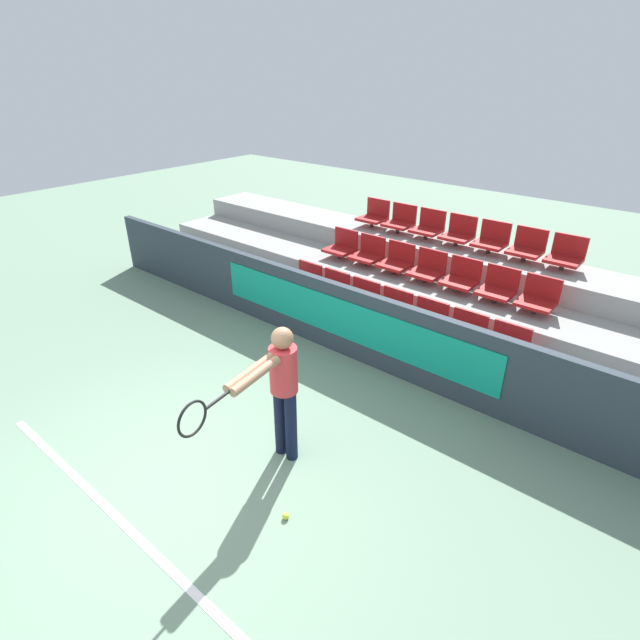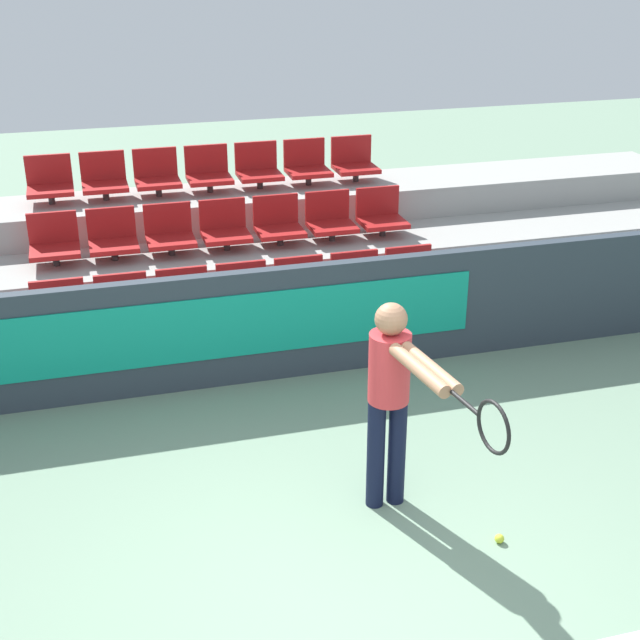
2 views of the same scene
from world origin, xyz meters
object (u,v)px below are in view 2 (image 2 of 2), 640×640
at_px(stadium_chair_1, 123,307).
at_px(stadium_chair_6, 412,277).
at_px(stadium_chair_14, 50,183).
at_px(stadium_chair_11, 278,224).
at_px(stadium_chair_18, 258,169).
at_px(stadium_chair_19, 307,165).
at_px(stadium_chair_2, 185,300).
at_px(stadium_chair_4, 302,288).
at_px(stadium_chair_5, 358,282).
at_px(stadium_chair_8, 113,238).
at_px(stadium_chair_13, 381,215).
at_px(stadium_chair_7, 54,243).
at_px(stadium_chair_15, 104,179).
at_px(tennis_player, 395,390).
at_px(stadium_chair_9, 170,233).
at_px(stadium_chair_20, 354,162).
at_px(stadium_chair_17, 208,172).
at_px(tennis_ball, 499,539).
at_px(stadium_chair_10, 225,228).
at_px(stadium_chair_0, 59,313).
at_px(stadium_chair_12, 330,219).
at_px(stadium_chair_16, 157,176).
at_px(stadium_chair_3, 244,294).

distance_m(stadium_chair_1, stadium_chair_6, 2.93).
bearing_deg(stadium_chair_14, stadium_chair_11, -23.26).
distance_m(stadium_chair_18, stadium_chair_19, 0.59).
distance_m(stadium_chair_2, stadium_chair_4, 1.17).
height_order(stadium_chair_5, stadium_chair_8, stadium_chair_8).
bearing_deg(stadium_chair_2, stadium_chair_13, 23.26).
bearing_deg(stadium_chair_7, stadium_chair_15, 59.81).
distance_m(stadium_chair_18, tennis_player, 4.97).
height_order(stadium_chair_5, stadium_chair_7, stadium_chair_7).
xyz_separation_m(stadium_chair_9, stadium_chair_14, (-1.17, 1.01, 0.36)).
bearing_deg(stadium_chair_9, stadium_chair_20, 23.26).
xyz_separation_m(stadium_chair_15, stadium_chair_17, (1.17, 0.00, 0.00)).
distance_m(stadium_chair_7, stadium_chair_14, 1.07).
height_order(stadium_chair_5, stadium_chair_9, stadium_chair_9).
bearing_deg(stadium_chair_11, stadium_chair_8, 180.00).
relative_size(stadium_chair_7, stadium_chair_8, 1.00).
bearing_deg(stadium_chair_14, stadium_chair_4, -40.68).
bearing_deg(stadium_chair_6, stadium_chair_1, 180.00).
bearing_deg(stadium_chair_4, stadium_chair_14, 139.32).
distance_m(stadium_chair_11, tennis_ball, 4.64).
height_order(stadium_chair_15, stadium_chair_17, same).
height_order(stadium_chair_9, stadium_chair_10, same).
relative_size(stadium_chair_13, stadium_chair_15, 1.00).
relative_size(stadium_chair_18, stadium_chair_19, 1.00).
bearing_deg(stadium_chair_20, stadium_chair_6, -90.00).
relative_size(tennis_player, tennis_ball, 24.19).
xyz_separation_m(stadium_chair_0, stadium_chair_9, (1.17, 1.01, 0.36)).
xyz_separation_m(stadium_chair_2, stadium_chair_15, (-0.59, 2.02, 0.71)).
bearing_deg(stadium_chair_1, tennis_ball, -57.36).
bearing_deg(stadium_chair_12, stadium_chair_16, 150.19).
bearing_deg(stadium_chair_20, stadium_chair_8, -161.03).
bearing_deg(stadium_chair_6, stadium_chair_14, 150.19).
xyz_separation_m(stadium_chair_5, stadium_chair_20, (0.59, 2.02, 0.71)).
relative_size(stadium_chair_0, stadium_chair_19, 1.00).
height_order(stadium_chair_19, tennis_player, tennis_player).
bearing_deg(stadium_chair_2, stadium_chair_16, 90.00).
relative_size(stadium_chair_9, stadium_chair_19, 1.00).
xyz_separation_m(stadium_chair_8, stadium_chair_10, (1.17, 0.00, 0.00)).
xyz_separation_m(stadium_chair_5, tennis_player, (-0.68, -2.95, 0.41)).
xyz_separation_m(stadium_chair_13, stadium_chair_17, (-1.76, 1.01, 0.36)).
height_order(stadium_chair_0, stadium_chair_17, stadium_chair_17).
xyz_separation_m(stadium_chair_16, stadium_chair_18, (1.17, 0.00, 0.00)).
height_order(stadium_chair_3, tennis_player, tennis_player).
height_order(stadium_chair_1, stadium_chair_17, stadium_chair_17).
xyz_separation_m(stadium_chair_4, tennis_ball, (0.50, -3.52, -0.54)).
bearing_deg(tennis_ball, stadium_chair_13, 81.52).
relative_size(stadium_chair_12, stadium_chair_18, 1.00).
bearing_deg(stadium_chair_11, tennis_player, -91.42).
relative_size(stadium_chair_11, stadium_chair_15, 1.00).
bearing_deg(stadium_chair_4, stadium_chair_3, 180.00).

